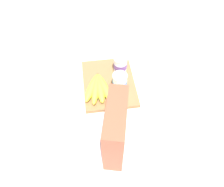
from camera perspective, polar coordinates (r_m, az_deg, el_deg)
name	(u,v)px	position (r m, az deg, el deg)	size (l,w,h in m)	color
ground_plane	(109,84)	(1.07, -0.81, 2.41)	(2.40, 2.40, 0.00)	silver
cutting_board	(109,83)	(1.06, -0.81, 2.71)	(0.31, 0.24, 0.02)	olive
cereal_box	(116,129)	(0.79, 0.94, -9.21)	(0.21, 0.07, 0.25)	#D85138
yogurt_cup_front	(120,65)	(1.07, 2.15, 7.38)	(0.07, 0.07, 0.09)	white
yogurt_cup_back	(120,82)	(1.00, 1.99, 3.00)	(0.07, 0.07, 0.08)	white
banana_bunch	(98,88)	(1.01, -3.61, 1.46)	(0.18, 0.14, 0.04)	yellow
spoon	(116,46)	(1.26, 1.15, 11.97)	(0.13, 0.02, 0.01)	silver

